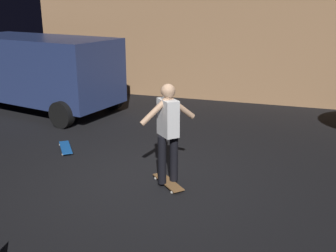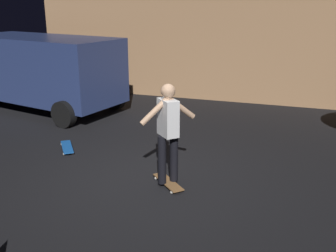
# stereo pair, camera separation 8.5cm
# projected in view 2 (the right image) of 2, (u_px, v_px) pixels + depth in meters

# --- Properties ---
(ground_plane) EXTENTS (28.00, 28.00, 0.00)m
(ground_plane) POSITION_uv_depth(u_px,v_px,m) (151.00, 181.00, 6.91)
(ground_plane) COLOR black
(low_building) EXTENTS (13.04, 3.07, 3.22)m
(low_building) POSITION_uv_depth(u_px,v_px,m) (245.00, 44.00, 13.13)
(low_building) COLOR #AD7F56
(low_building) RESTS_ON ground_plane
(parked_van) EXTENTS (4.90, 3.04, 2.03)m
(parked_van) POSITION_uv_depth(u_px,v_px,m) (42.00, 68.00, 11.14)
(parked_van) COLOR navy
(parked_van) RESTS_ON ground_plane
(skateboard_ridden) EXTENTS (0.70, 0.69, 0.07)m
(skateboard_ridden) POSITION_uv_depth(u_px,v_px,m) (168.00, 182.00, 6.73)
(skateboard_ridden) COLOR olive
(skateboard_ridden) RESTS_ON ground_plane
(skateboard_spare) EXTENTS (0.63, 0.74, 0.07)m
(skateboard_spare) POSITION_uv_depth(u_px,v_px,m) (67.00, 147.00, 8.33)
(skateboard_spare) COLOR #1959B2
(skateboard_spare) RESTS_ON ground_plane
(skater) EXTENTS (0.75, 0.76, 1.67)m
(skater) POSITION_uv_depth(u_px,v_px,m) (168.00, 127.00, 6.43)
(skater) COLOR black
(skater) RESTS_ON skateboard_ridden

